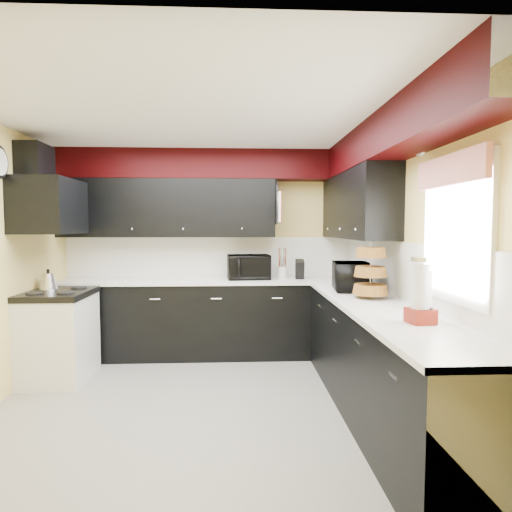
{
  "coord_description": "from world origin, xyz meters",
  "views": [
    {
      "loc": [
        0.32,
        -3.67,
        1.58
      ],
      "look_at": [
        0.54,
        0.88,
        1.26
      ],
      "focal_mm": 30.0,
      "sensor_mm": 36.0,
      "label": 1
    }
  ],
  "objects": [
    {
      "name": "window",
      "position": [
        1.79,
        -0.9,
        1.55
      ],
      "size": [
        0.03,
        0.86,
        0.96
      ],
      "primitive_type": null,
      "color": "white",
      "rests_on": "wall_right"
    },
    {
      "name": "cooktop",
      "position": [
        -1.5,
        0.75,
        0.89
      ],
      "size": [
        0.62,
        0.77,
        0.06
      ],
      "primitive_type": "cube",
      "color": "black",
      "rests_on": "stove"
    },
    {
      "name": "upper_back",
      "position": [
        -0.5,
        1.62,
        1.8
      ],
      "size": [
        2.6,
        0.35,
        0.7
      ],
      "primitive_type": "cube",
      "color": "black",
      "rests_on": "wall_back"
    },
    {
      "name": "soffit_back",
      "position": [
        0.0,
        1.62,
        2.33
      ],
      "size": [
        3.6,
        0.36,
        0.35
      ],
      "primitive_type": "cube",
      "color": "black",
      "rests_on": "wall_back"
    },
    {
      "name": "splash_back",
      "position": [
        0.0,
        1.79,
        1.19
      ],
      "size": [
        3.6,
        0.02,
        0.5
      ],
      "primitive_type": "cube",
      "color": "white",
      "rests_on": "counter_back"
    },
    {
      "name": "hood",
      "position": [
        -1.55,
        0.75,
        1.78
      ],
      "size": [
        0.5,
        0.78,
        0.55
      ],
      "primitive_type": "cube",
      "color": "black",
      "rests_on": "wall_left"
    },
    {
      "name": "ground",
      "position": [
        0.0,
        0.0,
        0.0
      ],
      "size": [
        3.6,
        3.6,
        0.0
      ],
      "primitive_type": "plane",
      "color": "gray",
      "rests_on": "ground"
    },
    {
      "name": "pan_low",
      "position": [
        0.82,
        1.68,
        1.72
      ],
      "size": [
        0.03,
        0.24,
        0.42
      ],
      "primitive_type": null,
      "color": "black",
      "rests_on": "upper_back"
    },
    {
      "name": "cab_right",
      "position": [
        1.5,
        -0.3,
        0.45
      ],
      "size": [
        0.6,
        3.0,
        0.9
      ],
      "primitive_type": "cube",
      "color": "black",
      "rests_on": "ground"
    },
    {
      "name": "upper_right",
      "position": [
        1.62,
        0.9,
        1.8
      ],
      "size": [
        0.35,
        1.8,
        0.7
      ],
      "primitive_type": "cube",
      "color": "black",
      "rests_on": "wall_right"
    },
    {
      "name": "hood_duct",
      "position": [
        -1.68,
        0.75,
        2.2
      ],
      "size": [
        0.24,
        0.4,
        0.4
      ],
      "primitive_type": "cube",
      "color": "black",
      "rests_on": "wall_left"
    },
    {
      "name": "wall_right",
      "position": [
        1.8,
        0.0,
        1.25
      ],
      "size": [
        0.06,
        3.6,
        2.5
      ],
      "primitive_type": "cube",
      "color": "#E0C666",
      "rests_on": "ground"
    },
    {
      "name": "counter_back",
      "position": [
        0.0,
        1.5,
        0.92
      ],
      "size": [
        3.62,
        0.64,
        0.04
      ],
      "primitive_type": "cube",
      "color": "white",
      "rests_on": "cab_back"
    },
    {
      "name": "splash_right",
      "position": [
        1.79,
        0.0,
        1.19
      ],
      "size": [
        0.02,
        3.6,
        0.5
      ],
      "primitive_type": "cube",
      "color": "white",
      "rests_on": "counter_right"
    },
    {
      "name": "dispenser_a",
      "position": [
        1.56,
        -0.94,
        1.11
      ],
      "size": [
        0.16,
        0.16,
        0.34
      ],
      "primitive_type": null,
      "rotation": [
        0.0,
        0.0,
        0.34
      ],
      "color": "#58090B",
      "rests_on": "counter_right"
    },
    {
      "name": "ceiling",
      "position": [
        0.0,
        0.0,
        2.5
      ],
      "size": [
        3.6,
        3.6,
        0.06
      ],
      "primitive_type": "cube",
      "color": "white",
      "rests_on": "wall_back"
    },
    {
      "name": "wall_back",
      "position": [
        0.0,
        1.8,
        1.25
      ],
      "size": [
        3.6,
        0.06,
        2.5
      ],
      "primitive_type": "cube",
      "color": "#E0C666",
      "rests_on": "ground"
    },
    {
      "name": "pan_mid",
      "position": [
        0.82,
        1.42,
        1.75
      ],
      "size": [
        0.03,
        0.28,
        0.46
      ],
      "primitive_type": null,
      "color": "black",
      "rests_on": "upper_back"
    },
    {
      "name": "toaster_oven",
      "position": [
        0.48,
        1.5,
        1.09
      ],
      "size": [
        0.54,
        0.46,
        0.29
      ],
      "primitive_type": "imported",
      "rotation": [
        0.0,
        0.0,
        0.08
      ],
      "color": "black",
      "rests_on": "counter_back"
    },
    {
      "name": "deco_plate",
      "position": [
        1.77,
        -0.35,
        2.25
      ],
      "size": [
        0.03,
        0.24,
        0.24
      ],
      "primitive_type": null,
      "color": "white",
      "rests_on": "wall_right"
    },
    {
      "name": "knife_block",
      "position": [
        1.1,
        1.46,
        1.05
      ],
      "size": [
        0.12,
        0.15,
        0.23
      ],
      "primitive_type": "cube",
      "rotation": [
        0.0,
        0.0,
        -0.08
      ],
      "color": "black",
      "rests_on": "counter_back"
    },
    {
      "name": "kettle",
      "position": [
        -1.66,
        0.91,
        1.0
      ],
      "size": [
        0.22,
        0.22,
        0.17
      ],
      "primitive_type": null,
      "rotation": [
        0.0,
        0.0,
        0.24
      ],
      "color": "silver",
      "rests_on": "cooktop"
    },
    {
      "name": "cut_board",
      "position": [
        0.83,
        1.3,
        1.8
      ],
      "size": [
        0.03,
        0.26,
        0.35
      ],
      "primitive_type": "cube",
      "color": "white",
      "rests_on": "upper_back"
    },
    {
      "name": "soffit_right",
      "position": [
        1.62,
        -0.18,
        2.33
      ],
      "size": [
        0.36,
        3.24,
        0.35
      ],
      "primitive_type": "cube",
      "color": "black",
      "rests_on": "wall_right"
    },
    {
      "name": "dispenser_b",
      "position": [
        1.54,
        -0.94,
        1.15
      ],
      "size": [
        0.17,
        0.17,
        0.42
      ],
      "primitive_type": null,
      "rotation": [
        0.0,
        0.0,
        0.14
      ],
      "color": "#630010",
      "rests_on": "counter_right"
    },
    {
      "name": "pan_top",
      "position": [
        0.82,
        1.55,
        2.0
      ],
      "size": [
        0.03,
        0.22,
        0.4
      ],
      "primitive_type": null,
      "color": "black",
      "rests_on": "upper_back"
    },
    {
      "name": "counter_right",
      "position": [
        1.5,
        -0.3,
        0.92
      ],
      "size": [
        0.64,
        3.02,
        0.04
      ],
      "primitive_type": "cube",
      "color": "white",
      "rests_on": "cab_right"
    },
    {
      "name": "cab_back",
      "position": [
        0.0,
        1.5,
        0.45
      ],
      "size": [
        3.6,
        0.6,
        0.9
      ],
      "primitive_type": "cube",
      "color": "black",
      "rests_on": "ground"
    },
    {
      "name": "valance",
      "position": [
        1.73,
        -0.9,
        1.95
      ],
      "size": [
        0.04,
        0.88,
        0.2
      ],
      "primitive_type": "cube",
      "color": "red",
      "rests_on": "wall_right"
    },
    {
      "name": "stove",
      "position": [
        -1.5,
        0.75,
        0.43
      ],
      "size": [
        0.6,
        0.75,
        0.86
      ],
      "primitive_type": "cube",
      "color": "white",
      "rests_on": "ground"
    },
    {
      "name": "utensil_crock",
      "position": [
        0.9,
        1.56,
        1.01
      ],
      "size": [
        0.16,
        0.16,
        0.14
      ],
      "primitive_type": "cylinder",
      "rotation": [
        0.0,
        0.0,
        0.29
      ],
      "color": "silver",
      "rests_on": "counter_back"
    },
    {
      "name": "baskets",
      "position": [
        1.52,
        0.05,
        1.18
      ],
      "size": [
        0.27,
        0.27,
        0.5
      ],
      "primitive_type": null,
      "color": "brown",
      "rests_on": "upper_right"
    },
    {
      "name": "microwave",
      "position": [
        1.48,
        0.53,
        1.08
      ],
      "size": [
        0.4,
        0.54,
        0.28
      ],
      "primitive_type": "imported",
      "rotation": [
        0.0,
        0.0,
        1.45
      ],
      "color": "black",
      "rests_on": "counter_right"
    }
  ]
}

